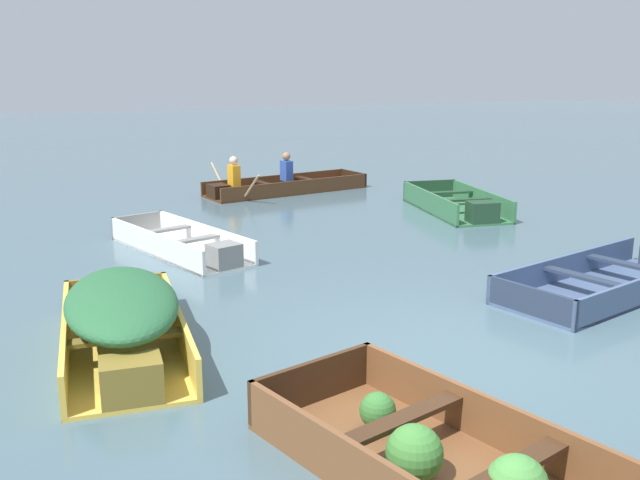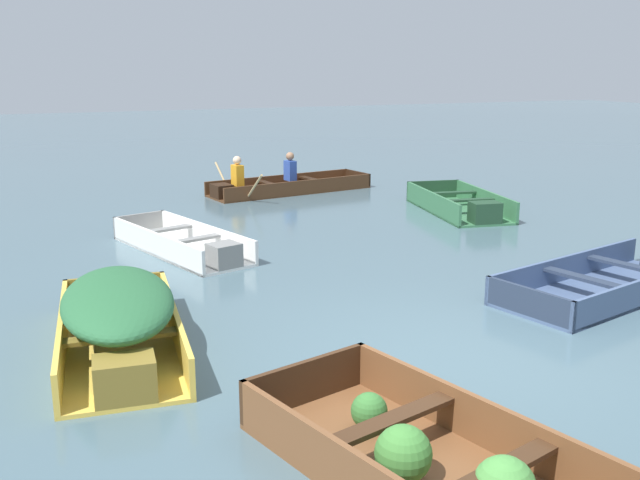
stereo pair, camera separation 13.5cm
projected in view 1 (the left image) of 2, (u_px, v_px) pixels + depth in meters
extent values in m
plane|color=#47606B|center=(450.00, 363.00, 6.79)|extent=(80.00, 80.00, 0.00)
cube|color=brown|center=(504.00, 430.00, 5.14)|extent=(0.79, 2.90, 0.40)
cube|color=#3F2716|center=(313.00, 384.00, 5.88)|extent=(1.23, 0.36, 0.40)
cube|color=#3F2716|center=(505.00, 473.00, 4.41)|extent=(1.16, 0.44, 0.04)
cube|color=#3F2716|center=(402.00, 419.00, 5.09)|extent=(1.16, 0.44, 0.04)
sphere|color=#428438|center=(414.00, 453.00, 4.77)|extent=(0.39, 0.39, 0.39)
sphere|color=#387533|center=(378.00, 410.00, 5.47)|extent=(0.28, 0.28, 0.28)
cube|color=white|center=(180.00, 251.00, 10.80)|extent=(1.63, 2.97, 0.04)
cube|color=white|center=(204.00, 236.00, 11.03)|extent=(0.81, 2.73, 0.37)
cube|color=white|center=(154.00, 245.00, 10.50)|extent=(0.81, 2.73, 0.37)
cube|color=gray|center=(138.00, 225.00, 11.79)|extent=(0.88, 0.29, 0.37)
cube|color=gray|center=(224.00, 255.00, 9.85)|extent=(0.49, 0.46, 0.33)
cube|color=gray|center=(194.00, 240.00, 10.43)|extent=(0.82, 0.37, 0.04)
cube|color=gray|center=(166.00, 230.00, 11.06)|extent=(0.82, 0.37, 0.04)
cube|color=#387047|center=(455.00, 211.00, 13.78)|extent=(1.62, 2.83, 0.04)
cube|color=#387047|center=(481.00, 200.00, 13.87)|extent=(0.55, 2.63, 0.41)
cube|color=#387047|center=(429.00, 203.00, 13.61)|extent=(0.55, 2.63, 0.41)
cube|color=#1E3D27|center=(429.00, 190.00, 14.97)|extent=(1.13, 0.26, 0.41)
cube|color=#1E3D27|center=(482.00, 212.00, 12.65)|extent=(0.57, 0.45, 0.37)
cube|color=#1E3D27|center=(465.00, 200.00, 13.34)|extent=(1.06, 0.35, 0.04)
cube|color=#1E3D27|center=(447.00, 193.00, 14.09)|extent=(1.06, 0.35, 0.04)
cube|color=#475B7F|center=(606.00, 290.00, 8.93)|extent=(3.35, 1.88, 0.04)
cube|color=#475B7F|center=(567.00, 268.00, 9.33)|extent=(3.10, 0.76, 0.36)
cube|color=#273246|center=(530.00, 302.00, 7.97)|extent=(0.32, 1.18, 0.36)
cube|color=#273246|center=(628.00, 265.00, 9.15)|extent=(0.40, 1.10, 0.04)
cube|color=#273246|center=(586.00, 278.00, 8.59)|extent=(0.40, 1.10, 0.04)
cube|color=#E5BC47|center=(125.00, 350.00, 7.05)|extent=(1.42, 2.81, 0.04)
cube|color=#E5BC47|center=(179.00, 327.00, 7.17)|extent=(0.35, 2.69, 0.40)
cube|color=#E5BC47|center=(66.00, 339.00, 6.85)|extent=(0.35, 2.69, 0.40)
cube|color=olive|center=(117.00, 293.00, 8.23)|extent=(1.13, 0.18, 0.40)
cube|color=olive|center=(131.00, 379.00, 5.93)|extent=(0.54, 0.41, 0.36)
cube|color=olive|center=(125.00, 338.00, 6.61)|extent=(1.04, 0.27, 0.04)
cube|color=olive|center=(121.00, 310.00, 7.36)|extent=(1.04, 0.27, 0.04)
ellipsoid|color=#286038|center=(121.00, 302.00, 6.93)|extent=(1.31, 2.32, 0.40)
cube|color=#4C2D19|center=(287.00, 191.00, 15.91)|extent=(3.81, 1.55, 0.04)
cube|color=#4C2D19|center=(298.00, 188.00, 15.49)|extent=(3.67, 0.61, 0.32)
cube|color=#4C2D19|center=(276.00, 182.00, 16.26)|extent=(3.67, 0.61, 0.32)
cube|color=black|center=(353.00, 178.00, 16.85)|extent=(0.20, 1.00, 0.32)
cube|color=black|center=(218.00, 191.00, 14.98)|extent=(0.42, 0.50, 0.29)
cube|color=black|center=(265.00, 184.00, 15.56)|extent=(0.29, 0.92, 0.04)
cube|color=black|center=(308.00, 179.00, 16.15)|extent=(0.29, 0.92, 0.04)
cube|color=#2D4CA5|center=(286.00, 171.00, 15.80)|extent=(0.22, 0.30, 0.44)
sphere|color=#9E7051|center=(286.00, 156.00, 15.72)|extent=(0.18, 0.18, 0.18)
cube|color=orange|center=(234.00, 175.00, 15.11)|extent=(0.22, 0.30, 0.44)
sphere|color=beige|center=(234.00, 160.00, 15.03)|extent=(0.18, 0.18, 0.18)
cylinder|color=tan|center=(252.00, 186.00, 14.48)|extent=(0.14, 0.64, 0.55)
cylinder|color=tan|center=(218.00, 176.00, 15.79)|extent=(0.14, 0.64, 0.55)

